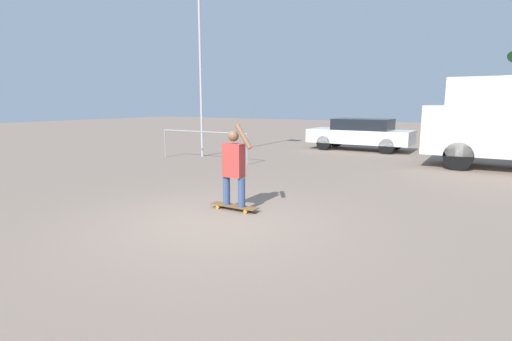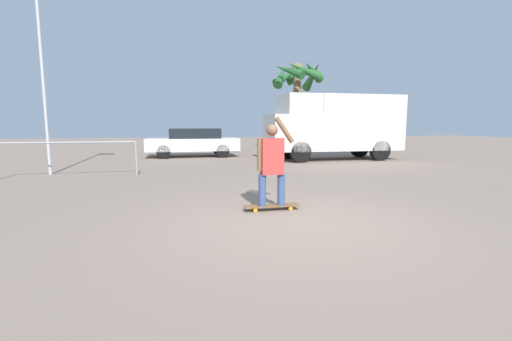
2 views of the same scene
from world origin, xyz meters
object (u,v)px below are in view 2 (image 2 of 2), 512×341
flagpole (42,39)px  palm_tree_near_van (298,80)px  skateboard (272,206)px  person_skateboarder (272,161)px  parked_car_white (193,142)px  camper_van (335,124)px

flagpole → palm_tree_near_van: bearing=39.7°
skateboard → person_skateboarder: size_ratio=0.63×
palm_tree_near_van → parked_car_white: bearing=-148.0°
skateboard → camper_van: bearing=58.0°
camper_van → flagpole: bearing=-167.1°
skateboard → flagpole: bearing=133.0°
skateboard → camper_van: size_ratio=0.17×
skateboard → parked_car_white: 11.31m
person_skateboarder → parked_car_white: (-0.92, 11.25, -0.17)m
parked_car_white → flagpole: 7.80m
parked_car_white → camper_van: bearing=-24.3°
camper_van → palm_tree_near_van: palm_tree_near_van is taller
skateboard → palm_tree_near_van: size_ratio=0.18×
skateboard → parked_car_white: size_ratio=0.23×
person_skateboarder → camper_van: bearing=58.0°
camper_van → person_skateboarder: bearing=-122.0°
palm_tree_near_van → flagpole: flagpole is taller
flagpole → camper_van: bearing=12.9°
flagpole → parked_car_white: bearing=48.7°
parked_car_white → palm_tree_near_van: 8.98m
skateboard → parked_car_white: (-0.92, 11.25, 0.67)m
parked_car_white → flagpole: bearing=-131.3°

